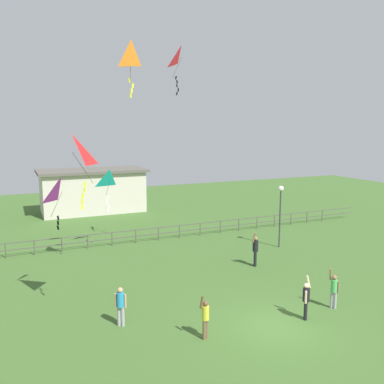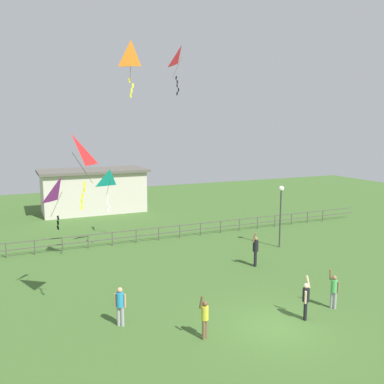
% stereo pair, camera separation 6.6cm
% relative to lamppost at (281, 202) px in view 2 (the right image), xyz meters
% --- Properties ---
extents(ground_plane, '(80.00, 80.00, 0.00)m').
position_rel_lamppost_xyz_m(ground_plane, '(-6.82, -9.15, -3.02)').
color(ground_plane, '#3D6028').
extents(lamppost, '(0.36, 0.36, 4.12)m').
position_rel_lamppost_xyz_m(lamppost, '(0.00, 0.00, 0.00)').
color(lamppost, '#38383D').
rests_on(lamppost, ground_plane).
extents(person_0, '(0.49, 0.46, 2.04)m').
position_rel_lamppost_xyz_m(person_0, '(-3.54, -2.57, -2.00)').
color(person_0, black).
rests_on(person_0, ground_plane).
extents(person_1, '(0.43, 0.30, 1.62)m').
position_rel_lamppost_xyz_m(person_1, '(-12.42, -6.52, -2.09)').
color(person_1, '#99999E').
rests_on(person_1, ground_plane).
extents(person_2, '(0.45, 0.39, 1.84)m').
position_rel_lamppost_xyz_m(person_2, '(-5.28, -9.09, -2.10)').
color(person_2, black).
rests_on(person_2, ground_plane).
extents(person_3, '(0.31, 0.46, 1.79)m').
position_rel_lamppost_xyz_m(person_3, '(-3.47, -8.75, -2.13)').
color(person_3, '#99999E').
rests_on(person_3, ground_plane).
extents(person_4, '(0.47, 0.29, 1.77)m').
position_rel_lamppost_xyz_m(person_4, '(-9.77, -8.82, -2.14)').
color(person_4, brown).
rests_on(person_4, ground_plane).
extents(kite_0, '(0.84, 0.70, 2.56)m').
position_rel_lamppost_xyz_m(kite_0, '(-10.73, -2.98, 8.07)').
color(kite_0, orange).
extents(kite_1, '(1.21, 1.03, 2.69)m').
position_rel_lamppost_xyz_m(kite_1, '(-10.34, 3.83, 1.55)').
color(kite_1, '#19B2B2').
extents(kite_2, '(1.03, 1.03, 2.35)m').
position_rel_lamppost_xyz_m(kite_2, '(-14.09, -3.35, 2.04)').
color(kite_2, '#B22DB2').
extents(kite_3, '(0.89, 1.14, 2.77)m').
position_rel_lamppost_xyz_m(kite_3, '(-6.69, 0.76, 8.79)').
color(kite_3, red).
extents(kite_4, '(1.23, 1.13, 2.81)m').
position_rel_lamppost_xyz_m(kite_4, '(-13.86, -5.56, 3.83)').
color(kite_4, red).
extents(waterfront_railing, '(36.00, 0.06, 0.95)m').
position_rel_lamppost_xyz_m(waterfront_railing, '(-7.28, 4.85, -2.39)').
color(waterfront_railing, '#4C4742').
rests_on(waterfront_railing, ground_plane).
extents(pavilion_building, '(9.77, 4.83, 4.01)m').
position_rel_lamppost_xyz_m(pavilion_building, '(-9.02, 16.85, -0.99)').
color(pavilion_building, beige).
rests_on(pavilion_building, ground_plane).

